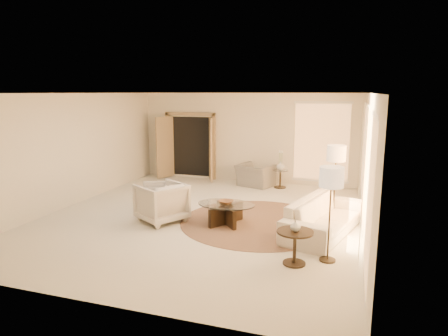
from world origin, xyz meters
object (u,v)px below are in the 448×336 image
(end_table, at_px, (295,242))
(side_vase, at_px, (281,166))
(sofa, at_px, (324,216))
(coffee_table, at_px, (226,211))
(floor_lamp_far, at_px, (331,181))
(end_vase, at_px, (295,226))
(armchair_left, at_px, (156,196))
(bowl, at_px, (226,202))
(armchair_right, at_px, (161,200))
(side_table, at_px, (280,177))
(floor_lamp_near, at_px, (336,157))
(accent_chair, at_px, (256,172))

(end_table, bearing_deg, side_vase, 102.67)
(sofa, height_order, side_vase, side_vase)
(coffee_table, bearing_deg, floor_lamp_far, -30.10)
(coffee_table, height_order, end_vase, end_vase)
(armchair_left, bearing_deg, bowl, 58.09)
(coffee_table, distance_m, side_vase, 3.75)
(coffee_table, xyz_separation_m, side_vase, (0.52, 3.70, 0.38))
(armchair_left, distance_m, coffee_table, 1.92)
(end_table, xyz_separation_m, bowl, (-1.71, 1.59, 0.10))
(armchair_left, relative_size, bowl, 2.45)
(sofa, xyz_separation_m, floor_lamp_far, (0.17, -1.38, 1.03))
(armchair_right, xyz_separation_m, side_table, (1.93, 3.94, -0.15))
(floor_lamp_near, distance_m, end_vase, 2.77)
(sofa, xyz_separation_m, accent_chair, (-2.30, 3.60, 0.09))
(coffee_table, bearing_deg, side_vase, 82.05)
(armchair_right, xyz_separation_m, coffee_table, (1.42, 0.24, -0.19))
(end_table, distance_m, floor_lamp_near, 2.86)
(bowl, distance_m, end_vase, 2.34)
(accent_chair, bearing_deg, end_vase, 127.91)
(armchair_right, bearing_deg, armchair_left, -113.20)
(coffee_table, relative_size, side_vase, 5.39)
(armchair_left, distance_m, end_vase, 4.11)
(floor_lamp_near, distance_m, side_vase, 3.25)
(floor_lamp_far, relative_size, side_vase, 6.47)
(sofa, bearing_deg, accent_chair, 48.31)
(accent_chair, bearing_deg, bowl, 111.46)
(bowl, relative_size, end_vase, 1.71)
(accent_chair, distance_m, floor_lamp_near, 3.75)
(floor_lamp_near, xyz_separation_m, side_vase, (-1.68, 2.68, -0.77))
(end_table, height_order, floor_lamp_near, floor_lamp_near)
(accent_chair, bearing_deg, side_vase, -162.33)
(accent_chair, relative_size, floor_lamp_near, 0.60)
(armchair_right, distance_m, end_vase, 3.41)
(floor_lamp_far, bearing_deg, armchair_left, 157.66)
(end_table, bearing_deg, floor_lamp_near, 79.43)
(coffee_table, xyz_separation_m, end_table, (1.71, -1.59, 0.11))
(sofa, relative_size, armchair_left, 3.20)
(sofa, relative_size, side_table, 4.43)
(armchair_right, bearing_deg, side_vase, -175.06)
(sofa, bearing_deg, side_vase, 38.89)
(armchair_right, bearing_deg, floor_lamp_far, 105.08)
(sofa, distance_m, end_vase, 1.75)
(armchair_left, distance_m, bowl, 1.93)
(coffee_table, xyz_separation_m, end_vase, (1.71, -1.59, 0.38))
(sofa, xyz_separation_m, armchair_left, (-3.94, 0.30, 0.02))
(coffee_table, bearing_deg, armchair_right, -170.20)
(side_table, bearing_deg, floor_lamp_far, -71.09)
(coffee_table, bearing_deg, end_vase, -43.06)
(armchair_right, xyz_separation_m, floor_lamp_near, (3.61, 1.27, 0.96))
(sofa, xyz_separation_m, end_vase, (-0.35, -1.69, 0.31))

